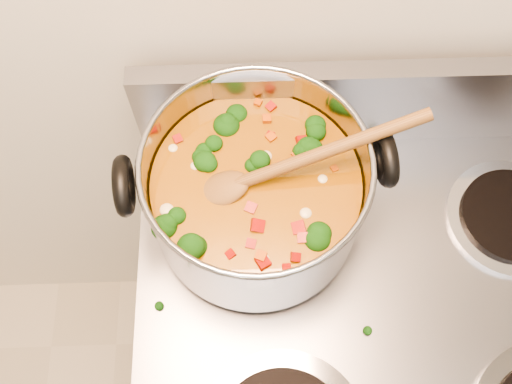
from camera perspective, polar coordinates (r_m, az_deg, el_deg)
electric_range at (r=1.24m, az=9.65°, el=-16.95°), size 0.72×0.66×1.08m
stockpot at (r=0.75m, az=-0.01°, el=-0.00°), size 0.35×0.29×0.17m
wooden_spoon at (r=0.70m, az=1.68°, el=2.10°), size 0.30×0.09×0.11m
cooktop_crumbs at (r=0.83m, az=-5.05°, el=-2.39°), size 0.14×0.31×0.01m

